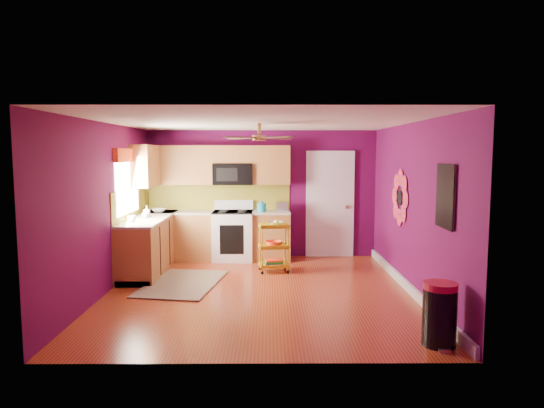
{
  "coord_description": "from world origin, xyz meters",
  "views": [
    {
      "loc": [
        0.15,
        -7.06,
        2.05
      ],
      "look_at": [
        0.19,
        0.4,
        1.27
      ],
      "focal_mm": 32.0,
      "sensor_mm": 36.0,
      "label": 1
    }
  ],
  "objects": [
    {
      "name": "upper_cabinetry",
      "position": [
        -1.24,
        2.17,
        1.8
      ],
      "size": [
        2.8,
        2.3,
        1.26
      ],
      "color": "brown",
      "rests_on": "ground"
    },
    {
      "name": "shag_rug",
      "position": [
        -1.21,
        0.4,
        0.01
      ],
      "size": [
        1.31,
        1.86,
        0.02
      ],
      "primitive_type": "cube",
      "rotation": [
        0.0,
        0.0,
        -0.15
      ],
      "color": "black",
      "rests_on": "ground"
    },
    {
      "name": "soap_bottle_b",
      "position": [
        -2.0,
        1.24,
        1.02
      ],
      "size": [
        0.12,
        0.12,
        0.15
      ],
      "primitive_type": "imported",
      "color": "white",
      "rests_on": "lower_cabinets"
    },
    {
      "name": "left_window",
      "position": [
        -2.22,
        1.05,
        1.74
      ],
      "size": [
        0.08,
        1.35,
        1.08
      ],
      "color": "white",
      "rests_on": "ground"
    },
    {
      "name": "soap_bottle_a",
      "position": [
        -1.98,
        1.3,
        1.04
      ],
      "size": [
        0.09,
        0.09,
        0.2
      ],
      "primitive_type": "imported",
      "color": "#EA3F72",
      "rests_on": "lower_cabinets"
    },
    {
      "name": "panel_door",
      "position": [
        1.35,
        2.47,
        1.02
      ],
      "size": [
        0.95,
        0.11,
        2.15
      ],
      "color": "white",
      "rests_on": "ground"
    },
    {
      "name": "counter_dish",
      "position": [
        -1.94,
        2.08,
        0.97
      ],
      "size": [
        0.28,
        0.28,
        0.07
      ],
      "primitive_type": "imported",
      "color": "white",
      "rests_on": "lower_cabinets"
    },
    {
      "name": "room_envelope",
      "position": [
        0.03,
        0.0,
        1.63
      ],
      "size": [
        4.54,
        5.04,
        2.52
      ],
      "color": "#560942",
      "rests_on": "ground"
    },
    {
      "name": "counter_cup",
      "position": [
        -2.08,
        0.73,
        0.99
      ],
      "size": [
        0.13,
        0.13,
        0.11
      ],
      "primitive_type": "imported",
      "color": "white",
      "rests_on": "lower_cabinets"
    },
    {
      "name": "ground",
      "position": [
        0.0,
        0.0,
        0.0
      ],
      "size": [
        5.0,
        5.0,
        0.0
      ],
      "primitive_type": "plane",
      "color": "maroon",
      "rests_on": "ground"
    },
    {
      "name": "right_wall_art",
      "position": [
        2.23,
        -0.34,
        1.44
      ],
      "size": [
        0.04,
        2.74,
        1.04
      ],
      "color": "black",
      "rests_on": "ground"
    },
    {
      "name": "electric_range",
      "position": [
        -0.55,
        2.17,
        0.48
      ],
      "size": [
        0.76,
        0.66,
        1.13
      ],
      "color": "white",
      "rests_on": "ground"
    },
    {
      "name": "lower_cabinets",
      "position": [
        -1.35,
        1.82,
        0.43
      ],
      "size": [
        2.81,
        2.31,
        0.94
      ],
      "color": "brown",
      "rests_on": "ground"
    },
    {
      "name": "trash_can",
      "position": [
        1.97,
        -2.05,
        0.34
      ],
      "size": [
        0.37,
        0.4,
        0.69
      ],
      "color": "black",
      "rests_on": "ground"
    },
    {
      "name": "ceiling_fan",
      "position": [
        0.0,
        0.2,
        2.29
      ],
      "size": [
        1.01,
        1.01,
        0.26
      ],
      "color": "#BF8C3F",
      "rests_on": "ground"
    },
    {
      "name": "teal_kettle",
      "position": [
        0.0,
        2.16,
        1.02
      ],
      "size": [
        0.18,
        0.18,
        0.21
      ],
      "color": "teal",
      "rests_on": "lower_cabinets"
    },
    {
      "name": "rolling_cart",
      "position": [
        0.24,
        1.2,
        0.47
      ],
      "size": [
        0.55,
        0.43,
        0.91
      ],
      "color": "yellow",
      "rests_on": "ground"
    },
    {
      "name": "toaster",
      "position": [
        0.4,
        2.21,
        1.03
      ],
      "size": [
        0.22,
        0.15,
        0.18
      ],
      "primitive_type": "cube",
      "color": "beige",
      "rests_on": "lower_cabinets"
    }
  ]
}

